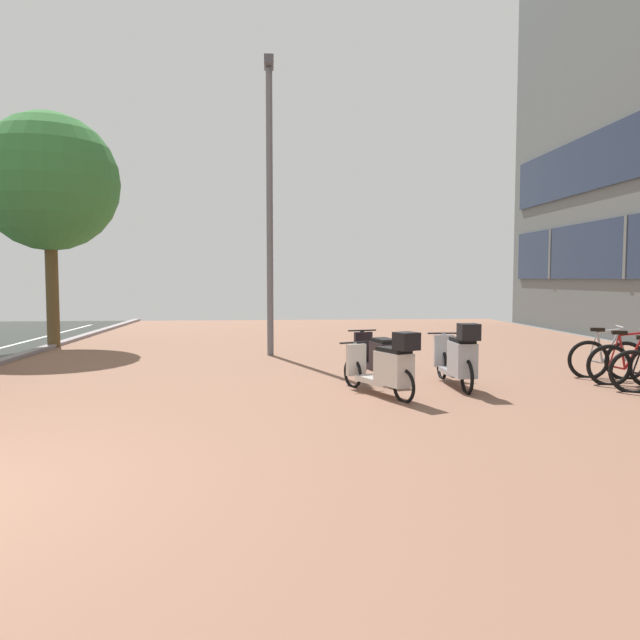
{
  "coord_description": "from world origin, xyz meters",
  "views": [
    {
      "loc": [
        2.97,
        -4.56,
        1.68
      ],
      "look_at": [
        3.53,
        2.51,
        1.19
      ],
      "focal_mm": 33.96,
      "sensor_mm": 36.0,
      "label": 1
    }
  ],
  "objects_px": {
    "scooter_mid": "(378,357)",
    "lamp_post": "(270,194)",
    "bicycle_rack_05": "(607,359)",
    "bicycle_rack_04": "(630,365)",
    "scooter_near": "(387,366)",
    "scooter_far": "(459,358)",
    "street_tree": "(49,183)"
  },
  "relations": [
    {
      "from": "lamp_post",
      "to": "bicycle_rack_04",
      "type": "bearing_deg",
      "value": -36.98
    },
    {
      "from": "scooter_near",
      "to": "lamp_post",
      "type": "bearing_deg",
      "value": 108.94
    },
    {
      "from": "bicycle_rack_04",
      "to": "street_tree",
      "type": "bearing_deg",
      "value": 150.27
    },
    {
      "from": "scooter_mid",
      "to": "scooter_far",
      "type": "height_order",
      "value": "scooter_far"
    },
    {
      "from": "bicycle_rack_04",
      "to": "bicycle_rack_05",
      "type": "distance_m",
      "value": 0.7
    },
    {
      "from": "bicycle_rack_05",
      "to": "scooter_mid",
      "type": "height_order",
      "value": "bicycle_rack_05"
    },
    {
      "from": "scooter_far",
      "to": "lamp_post",
      "type": "distance_m",
      "value": 5.96
    },
    {
      "from": "scooter_far",
      "to": "street_tree",
      "type": "height_order",
      "value": "street_tree"
    },
    {
      "from": "bicycle_rack_05",
      "to": "scooter_far",
      "type": "relative_size",
      "value": 0.65
    },
    {
      "from": "bicycle_rack_04",
      "to": "bicycle_rack_05",
      "type": "bearing_deg",
      "value": 88.01
    },
    {
      "from": "scooter_far",
      "to": "lamp_post",
      "type": "height_order",
      "value": "lamp_post"
    },
    {
      "from": "bicycle_rack_04",
      "to": "scooter_far",
      "type": "xyz_separation_m",
      "value": [
        -2.75,
        -0.0,
        0.14
      ]
    },
    {
      "from": "bicycle_rack_04",
      "to": "lamp_post",
      "type": "height_order",
      "value": "lamp_post"
    },
    {
      "from": "scooter_mid",
      "to": "street_tree",
      "type": "xyz_separation_m",
      "value": [
        -7.08,
        5.5,
        3.6
      ]
    },
    {
      "from": "scooter_mid",
      "to": "street_tree",
      "type": "distance_m",
      "value": 9.66
    },
    {
      "from": "scooter_mid",
      "to": "lamp_post",
      "type": "height_order",
      "value": "lamp_post"
    },
    {
      "from": "bicycle_rack_04",
      "to": "scooter_near",
      "type": "relative_size",
      "value": 0.76
    },
    {
      "from": "scooter_near",
      "to": "street_tree",
      "type": "height_order",
      "value": "street_tree"
    },
    {
      "from": "bicycle_rack_04",
      "to": "scooter_near",
      "type": "bearing_deg",
      "value": -171.53
    },
    {
      "from": "bicycle_rack_04",
      "to": "scooter_mid",
      "type": "relative_size",
      "value": 0.73
    },
    {
      "from": "scooter_near",
      "to": "scooter_far",
      "type": "bearing_deg",
      "value": 25.69
    },
    {
      "from": "lamp_post",
      "to": "scooter_far",
      "type": "bearing_deg",
      "value": -55.82
    },
    {
      "from": "bicycle_rack_04",
      "to": "scooter_far",
      "type": "distance_m",
      "value": 2.76
    },
    {
      "from": "scooter_near",
      "to": "bicycle_rack_04",
      "type": "bearing_deg",
      "value": 8.47
    },
    {
      "from": "lamp_post",
      "to": "street_tree",
      "type": "height_order",
      "value": "lamp_post"
    },
    {
      "from": "bicycle_rack_04",
      "to": "street_tree",
      "type": "height_order",
      "value": "street_tree"
    },
    {
      "from": "scooter_near",
      "to": "street_tree",
      "type": "distance_m",
      "value": 10.39
    },
    {
      "from": "scooter_mid",
      "to": "scooter_far",
      "type": "xyz_separation_m",
      "value": [
        1.11,
        -0.76,
        0.08
      ]
    },
    {
      "from": "scooter_near",
      "to": "scooter_mid",
      "type": "xyz_separation_m",
      "value": [
        0.11,
        1.35,
        -0.04
      ]
    },
    {
      "from": "bicycle_rack_04",
      "to": "bicycle_rack_05",
      "type": "height_order",
      "value": "bicycle_rack_04"
    },
    {
      "from": "street_tree",
      "to": "scooter_near",
      "type": "bearing_deg",
      "value": -44.47
    },
    {
      "from": "lamp_post",
      "to": "scooter_mid",
      "type": "bearing_deg",
      "value": -63.08
    }
  ]
}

